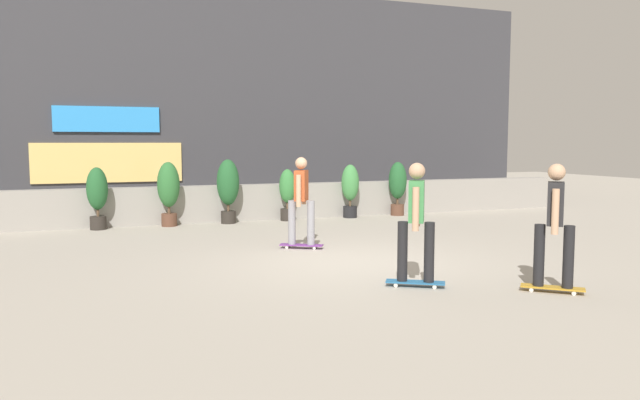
{
  "coord_description": "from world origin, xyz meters",
  "views": [
    {
      "loc": [
        -4.05,
        -9.12,
        1.98
      ],
      "look_at": [
        0.0,
        1.5,
        0.9
      ],
      "focal_mm": 34.54,
      "sensor_mm": 36.0,
      "label": 1
    }
  ],
  "objects_px": {
    "potted_plant_4": "(350,187)",
    "skater_foreground": "(301,198)",
    "potted_plant_2": "(228,186)",
    "skater_far_left": "(555,222)",
    "potted_plant_1": "(169,189)",
    "potted_plant_3": "(287,192)",
    "skater_far_right": "(416,219)",
    "potted_plant_5": "(398,185)",
    "potted_plant_0": "(97,194)"
  },
  "relations": [
    {
      "from": "skater_far_right",
      "to": "potted_plant_1",
      "type": "bearing_deg",
      "value": 107.71
    },
    {
      "from": "skater_far_right",
      "to": "skater_foreground",
      "type": "distance_m",
      "value": 3.45
    },
    {
      "from": "skater_far_left",
      "to": "potted_plant_4",
      "type": "bearing_deg",
      "value": 84.93
    },
    {
      "from": "skater_far_left",
      "to": "skater_far_right",
      "type": "relative_size",
      "value": 1.0
    },
    {
      "from": "potted_plant_0",
      "to": "potted_plant_1",
      "type": "bearing_deg",
      "value": 0.0
    },
    {
      "from": "potted_plant_1",
      "to": "skater_far_right",
      "type": "relative_size",
      "value": 0.89
    },
    {
      "from": "potted_plant_0",
      "to": "potted_plant_2",
      "type": "height_order",
      "value": "potted_plant_2"
    },
    {
      "from": "skater_far_left",
      "to": "skater_far_right",
      "type": "xyz_separation_m",
      "value": [
        -1.53,
        0.92,
        0.0
      ]
    },
    {
      "from": "potted_plant_2",
      "to": "potted_plant_4",
      "type": "xyz_separation_m",
      "value": [
        3.23,
        0.0,
        -0.12
      ]
    },
    {
      "from": "potted_plant_4",
      "to": "skater_far_right",
      "type": "relative_size",
      "value": 0.82
    },
    {
      "from": "potted_plant_3",
      "to": "skater_foreground",
      "type": "xyz_separation_m",
      "value": [
        -1.02,
        -4.0,
        0.22
      ]
    },
    {
      "from": "potted_plant_4",
      "to": "skater_foreground",
      "type": "height_order",
      "value": "skater_foreground"
    },
    {
      "from": "potted_plant_3",
      "to": "potted_plant_4",
      "type": "height_order",
      "value": "potted_plant_4"
    },
    {
      "from": "skater_far_right",
      "to": "potted_plant_5",
      "type": "bearing_deg",
      "value": 63.7
    },
    {
      "from": "skater_far_left",
      "to": "potted_plant_2",
      "type": "bearing_deg",
      "value": 106.62
    },
    {
      "from": "potted_plant_4",
      "to": "potted_plant_5",
      "type": "distance_m",
      "value": 1.39
    },
    {
      "from": "skater_far_right",
      "to": "potted_plant_3",
      "type": "bearing_deg",
      "value": 85.73
    },
    {
      "from": "potted_plant_0",
      "to": "skater_far_right",
      "type": "xyz_separation_m",
      "value": [
        3.94,
        -7.42,
        0.13
      ]
    },
    {
      "from": "potted_plant_3",
      "to": "potted_plant_5",
      "type": "relative_size",
      "value": 0.9
    },
    {
      "from": "potted_plant_5",
      "to": "potted_plant_3",
      "type": "bearing_deg",
      "value": 180.0
    },
    {
      "from": "potted_plant_5",
      "to": "skater_foreground",
      "type": "xyz_separation_m",
      "value": [
        -4.13,
        -4.0,
        0.11
      ]
    },
    {
      "from": "skater_far_left",
      "to": "skater_foreground",
      "type": "distance_m",
      "value": 4.78
    },
    {
      "from": "potted_plant_0",
      "to": "potted_plant_1",
      "type": "xyz_separation_m",
      "value": [
        1.57,
        0.0,
        0.07
      ]
    },
    {
      "from": "potted_plant_4",
      "to": "skater_foreground",
      "type": "xyz_separation_m",
      "value": [
        -2.73,
        -4.0,
        0.15
      ]
    },
    {
      "from": "potted_plant_4",
      "to": "potted_plant_5",
      "type": "bearing_deg",
      "value": 0.0
    },
    {
      "from": "potted_plant_2",
      "to": "skater_far_left",
      "type": "bearing_deg",
      "value": -73.38
    },
    {
      "from": "potted_plant_0",
      "to": "potted_plant_2",
      "type": "relative_size",
      "value": 0.9
    },
    {
      "from": "potted_plant_2",
      "to": "potted_plant_5",
      "type": "bearing_deg",
      "value": 0.0
    },
    {
      "from": "potted_plant_1",
      "to": "skater_far_left",
      "type": "bearing_deg",
      "value": -64.93
    },
    {
      "from": "potted_plant_1",
      "to": "potted_plant_2",
      "type": "bearing_deg",
      "value": -0.0
    },
    {
      "from": "potted_plant_2",
      "to": "potted_plant_5",
      "type": "distance_m",
      "value": 4.62
    },
    {
      "from": "potted_plant_2",
      "to": "skater_far_left",
      "type": "height_order",
      "value": "skater_far_left"
    },
    {
      "from": "potted_plant_1",
      "to": "potted_plant_4",
      "type": "bearing_deg",
      "value": -0.0
    },
    {
      "from": "potted_plant_4",
      "to": "potted_plant_5",
      "type": "height_order",
      "value": "potted_plant_5"
    },
    {
      "from": "potted_plant_1",
      "to": "skater_foreground",
      "type": "relative_size",
      "value": 0.89
    },
    {
      "from": "potted_plant_0",
      "to": "skater_far_left",
      "type": "bearing_deg",
      "value": -56.71
    },
    {
      "from": "potted_plant_1",
      "to": "potted_plant_4",
      "type": "xyz_separation_m",
      "value": [
        4.64,
        -0.0,
        -0.09
      ]
    },
    {
      "from": "potted_plant_1",
      "to": "potted_plant_3",
      "type": "relative_size",
      "value": 1.17
    },
    {
      "from": "potted_plant_5",
      "to": "skater_far_left",
      "type": "bearing_deg",
      "value": -104.35
    },
    {
      "from": "potted_plant_1",
      "to": "skater_far_left",
      "type": "height_order",
      "value": "skater_far_left"
    },
    {
      "from": "potted_plant_1",
      "to": "potted_plant_4",
      "type": "height_order",
      "value": "potted_plant_1"
    },
    {
      "from": "potted_plant_0",
      "to": "potted_plant_5",
      "type": "relative_size",
      "value": 0.98
    },
    {
      "from": "potted_plant_5",
      "to": "skater_far_right",
      "type": "relative_size",
      "value": 0.85
    },
    {
      "from": "potted_plant_0",
      "to": "potted_plant_5",
      "type": "height_order",
      "value": "potted_plant_5"
    },
    {
      "from": "potted_plant_0",
      "to": "potted_plant_5",
      "type": "distance_m",
      "value": 7.61
    },
    {
      "from": "skater_far_left",
      "to": "potted_plant_3",
      "type": "bearing_deg",
      "value": 96.69
    },
    {
      "from": "potted_plant_2",
      "to": "potted_plant_4",
      "type": "relative_size",
      "value": 1.12
    },
    {
      "from": "potted_plant_5",
      "to": "skater_far_right",
      "type": "bearing_deg",
      "value": -116.3
    },
    {
      "from": "skater_foreground",
      "to": "potted_plant_5",
      "type": "bearing_deg",
      "value": 44.07
    },
    {
      "from": "potted_plant_5",
      "to": "skater_far_right",
      "type": "xyz_separation_m",
      "value": [
        -3.67,
        -7.42,
        0.11
      ]
    }
  ]
}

